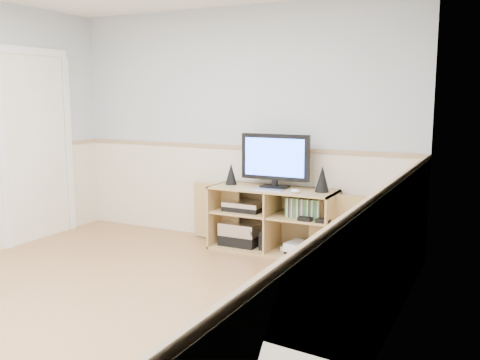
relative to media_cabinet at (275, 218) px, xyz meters
The scene contains 11 objects.
room 2.19m from the media_cabinet, 107.34° to the right, with size 4.04×4.54×2.54m.
media_cabinet is the anchor object (origin of this frame).
monitor 0.61m from the media_cabinet, 90.00° to the right, with size 0.72×0.18×0.54m.
speaker_left 0.65m from the media_cabinet, behind, with size 0.12×0.12×0.22m, color black.
speaker_right 0.68m from the media_cabinet, ahead, with size 0.14×0.14×0.25m, color black.
keyboard 0.38m from the media_cabinet, 83.84° to the right, with size 0.27×0.11×0.01m, color silver.
mouse 0.49m from the media_cabinet, 33.83° to the right, with size 0.10×0.06×0.04m, color white.
av_components 0.36m from the media_cabinet, behind, with size 0.50×0.30×0.47m.
game_consoles 0.43m from the media_cabinet, 11.84° to the right, with size 0.46×0.30×0.11m.
game_cases 0.38m from the media_cabinet, 12.62° to the right, with size 0.34×0.14×0.19m, color #3F8C3F.
wall_outlet 0.57m from the media_cabinet, 22.84° to the left, with size 0.12×0.03×0.12m, color white.
Camera 1 is at (2.62, -2.90, 1.57)m, focal length 40.00 mm.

